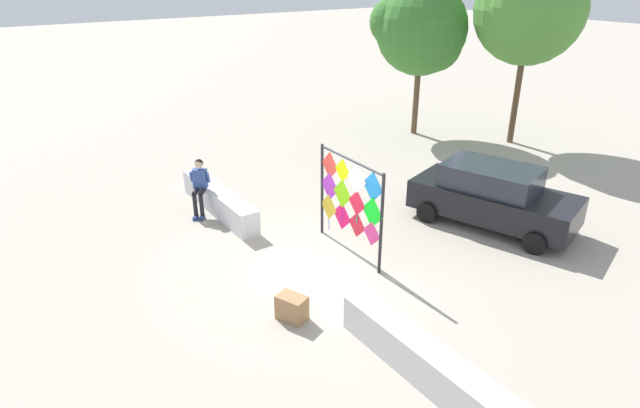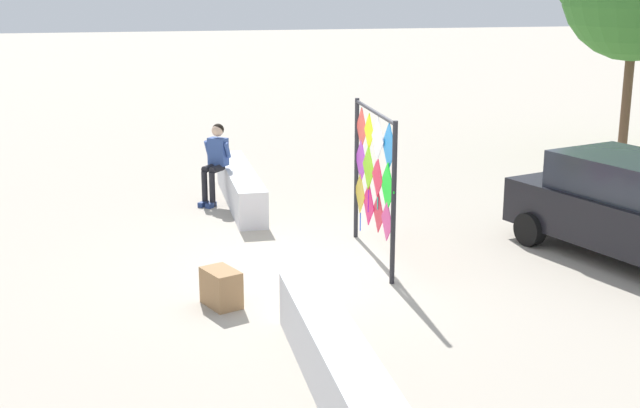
% 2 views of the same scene
% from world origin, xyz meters
% --- Properties ---
extents(ground, '(120.00, 120.00, 0.00)m').
position_xyz_m(ground, '(0.00, 0.00, 0.00)').
color(ground, '#ADA393').
extents(plaza_ledge_left, '(3.68, 0.51, 0.66)m').
position_xyz_m(plaza_ledge_left, '(-3.87, -0.58, 0.33)').
color(plaza_ledge_left, silver).
rests_on(plaza_ledge_left, ground).
extents(plaza_ledge_right, '(3.68, 0.51, 0.66)m').
position_xyz_m(plaza_ledge_right, '(3.87, -0.58, 0.33)').
color(plaza_ledge_right, silver).
rests_on(plaza_ledge_right, ground).
extents(kite_display_rack, '(2.35, 0.14, 2.30)m').
position_xyz_m(kite_display_rack, '(-0.20, 0.97, 1.38)').
color(kite_display_rack, '#232328').
rests_on(kite_display_rack, ground).
extents(seated_vendor, '(0.72, 0.69, 1.50)m').
position_xyz_m(seated_vendor, '(-4.02, -1.02, 0.89)').
color(seated_vendor, black).
rests_on(seated_vendor, ground).
extents(parked_car, '(4.34, 2.86, 1.56)m').
position_xyz_m(parked_car, '(0.72, 4.82, 0.79)').
color(parked_car, black).
rests_on(parked_car, ground).
extents(cardboard_box_small, '(0.65, 0.54, 0.49)m').
position_xyz_m(cardboard_box_small, '(1.27, -1.48, 0.24)').
color(cardboard_box_small, '#9E754C').
rests_on(cardboard_box_small, ground).
extents(tree_broadleaf, '(3.90, 3.83, 6.58)m').
position_xyz_m(tree_broadleaf, '(-3.22, 11.02, 4.78)').
color(tree_broadleaf, brown).
rests_on(tree_broadleaf, ground).
extents(tree_palm_like, '(3.36, 3.36, 5.62)m').
position_xyz_m(tree_palm_like, '(-6.36, 8.83, 3.93)').
color(tree_palm_like, brown).
rests_on(tree_palm_like, ground).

